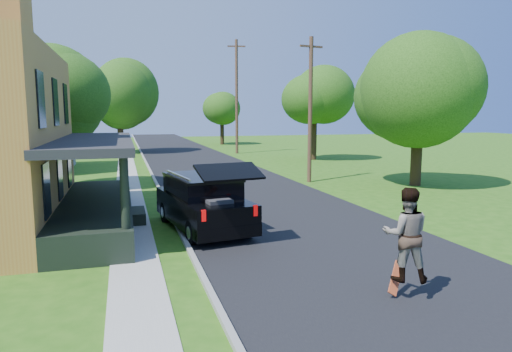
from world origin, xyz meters
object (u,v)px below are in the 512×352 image
object	(u,v)px
tree_right_near	(419,89)
black_suv	(203,202)
skateboarder	(406,234)
utility_pole_near	(310,108)

from	to	relation	value
tree_right_near	black_suv	bearing A→B (deg)	-153.51
black_suv	skateboarder	world-z (taller)	black_suv
skateboarder	utility_pole_near	bearing A→B (deg)	-82.81
black_suv	tree_right_near	size ratio (longest dim) A/B	0.66
tree_right_near	utility_pole_near	bearing A→B (deg)	151.98
skateboarder	utility_pole_near	world-z (taller)	utility_pole_near
black_suv	utility_pole_near	bearing A→B (deg)	40.48
skateboarder	utility_pole_near	xyz separation A→B (m)	(4.74, 16.50, 2.87)
black_suv	utility_pole_near	distance (m)	12.68
black_suv	tree_right_near	bearing A→B (deg)	17.24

